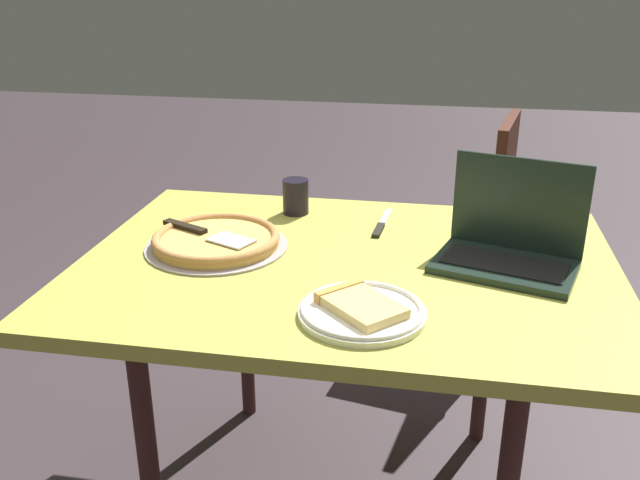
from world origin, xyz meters
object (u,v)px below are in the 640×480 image
(pizza_plate, at_px, (362,310))
(pizza_tray, at_px, (216,240))
(drink_cup, at_px, (296,196))
(dining_table, at_px, (346,285))
(chair_near, at_px, (470,218))
(table_knife, at_px, (381,225))
(laptop, at_px, (510,243))

(pizza_plate, bearing_deg, pizza_tray, 143.79)
(pizza_tray, height_order, drink_cup, drink_cup)
(dining_table, height_order, chair_near, chair_near)
(chair_near, bearing_deg, drink_cup, -127.81)
(table_knife, relative_size, chair_near, 0.25)
(pizza_plate, xyz_separation_m, pizza_tray, (-0.41, 0.30, 0.01))
(dining_table, height_order, laptop, laptop)
(pizza_plate, distance_m, table_knife, 0.52)
(pizza_plate, height_order, drink_cup, drink_cup)
(pizza_tray, relative_size, chair_near, 0.39)
(laptop, xyz_separation_m, drink_cup, (-0.58, 0.27, -0.00))
(table_knife, height_order, drink_cup, drink_cup)
(laptop, bearing_deg, chair_near, 93.05)
(dining_table, bearing_deg, chair_near, 71.59)
(laptop, distance_m, drink_cup, 0.64)
(dining_table, xyz_separation_m, chair_near, (0.33, 1.00, -0.17))
(dining_table, bearing_deg, table_knife, 76.86)
(dining_table, xyz_separation_m, laptop, (0.38, 0.05, 0.12))
(laptop, height_order, pizza_tray, laptop)
(pizza_plate, height_order, table_knife, pizza_plate)
(table_knife, bearing_deg, pizza_plate, -88.92)
(pizza_tray, xyz_separation_m, table_knife, (0.40, 0.22, -0.02))
(table_knife, bearing_deg, drink_cup, 165.54)
(drink_cup, bearing_deg, pizza_tray, -116.73)
(laptop, bearing_deg, table_knife, 147.98)
(laptop, bearing_deg, dining_table, -172.42)
(dining_table, relative_size, table_knife, 5.63)
(laptop, bearing_deg, pizza_plate, -134.45)
(pizza_tray, bearing_deg, chair_near, 55.21)
(chair_near, bearing_deg, table_knife, -110.14)
(pizza_tray, distance_m, drink_cup, 0.32)
(dining_table, xyz_separation_m, pizza_tray, (-0.34, 0.03, 0.08))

